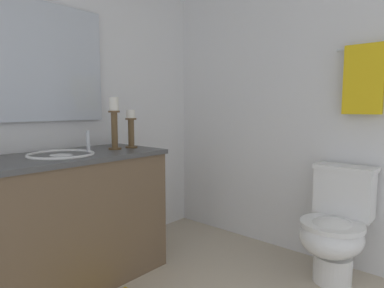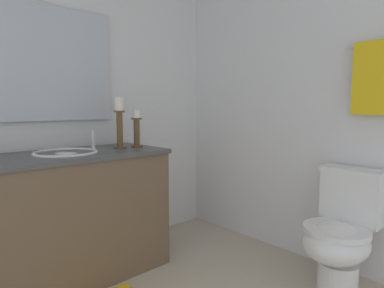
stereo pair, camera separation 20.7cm
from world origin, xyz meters
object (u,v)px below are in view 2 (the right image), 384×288
(candle_holder_tall, at_px, (137,128))
(candle_holder_short, at_px, (119,121))
(toilet, at_px, (341,232))
(towel_near_vanity, at_px, (373,78))
(vanity_cabinet, at_px, (68,217))
(sink_basin, at_px, (66,159))
(mirror, at_px, (46,63))

(candle_holder_tall, xyz_separation_m, candle_holder_short, (-0.01, -0.13, 0.05))
(candle_holder_short, xyz_separation_m, toilet, (1.26, 0.80, -0.68))
(candle_holder_short, xyz_separation_m, towel_near_vanity, (1.33, 1.00, 0.28))
(toilet, bearing_deg, vanity_cabinet, -136.95)
(sink_basin, distance_m, candle_holder_tall, 0.55)
(candle_holder_tall, distance_m, toilet, 1.54)
(vanity_cabinet, distance_m, candle_holder_tall, 0.77)
(vanity_cabinet, distance_m, sink_basin, 0.38)
(mirror, bearing_deg, toilet, 37.44)
(vanity_cabinet, height_order, candle_holder_tall, candle_holder_tall)
(vanity_cabinet, distance_m, toilet, 1.74)
(sink_basin, bearing_deg, toilet, 43.03)
(candle_holder_tall, relative_size, candle_holder_short, 0.76)
(candle_holder_short, bearing_deg, toilet, 32.33)
(candle_holder_tall, relative_size, towel_near_vanity, 0.61)
(vanity_cabinet, distance_m, candle_holder_short, 0.73)
(mirror, relative_size, candle_holder_short, 2.62)
(mirror, distance_m, candle_holder_tall, 0.75)
(vanity_cabinet, distance_m, towel_near_vanity, 2.13)
(sink_basin, distance_m, mirror, 0.69)
(vanity_cabinet, relative_size, mirror, 1.35)
(vanity_cabinet, height_order, mirror, mirror)
(candle_holder_tall, bearing_deg, vanity_cabinet, -92.79)
(mirror, relative_size, towel_near_vanity, 2.11)
(candle_holder_short, bearing_deg, mirror, -126.73)
(vanity_cabinet, relative_size, sink_basin, 3.20)
(vanity_cabinet, xyz_separation_m, mirror, (-0.28, 0.00, 1.02))
(sink_basin, bearing_deg, candle_holder_tall, 87.21)
(candle_holder_tall, distance_m, towel_near_vanity, 1.61)
(candle_holder_tall, bearing_deg, candle_holder_short, -96.09)
(toilet, bearing_deg, towel_near_vanity, 72.22)
(mirror, distance_m, toilet, 2.23)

